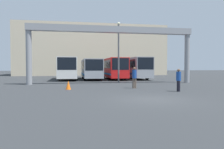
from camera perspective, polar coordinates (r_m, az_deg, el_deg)
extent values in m
plane|color=#2D3033|center=(12.87, 10.31, -6.47)|extent=(200.00, 200.00, 0.00)
cube|color=beige|center=(53.44, -5.39, 6.10)|extent=(33.75, 12.00, 11.43)
cylinder|color=gray|center=(24.64, -20.90, 4.14)|extent=(0.60, 0.60, 5.72)
cylinder|color=gray|center=(27.72, 19.01, 3.91)|extent=(0.60, 0.60, 5.72)
cube|color=gray|center=(24.95, 0.29, 11.66)|extent=(18.66, 0.80, 0.70)
cube|color=silver|center=(33.19, -11.47, 1.77)|extent=(2.59, 10.03, 2.85)
cube|color=black|center=(28.20, -11.71, 2.81)|extent=(2.38, 0.06, 1.60)
cube|color=black|center=(33.19, -11.48, 2.68)|extent=(2.62, 8.53, 1.20)
cube|color=#1966B2|center=(33.21, -11.46, 0.20)|extent=(2.62, 9.53, 0.24)
cylinder|color=black|center=(30.47, -13.71, -0.74)|extent=(0.28, 0.92, 0.92)
cylinder|color=black|center=(30.41, -9.44, -0.71)|extent=(0.28, 0.92, 0.92)
cylinder|color=black|center=(36.07, -13.16, -0.32)|extent=(0.28, 0.92, 0.92)
cylinder|color=black|center=(36.02, -9.55, -0.29)|extent=(0.28, 0.92, 0.92)
cube|color=#999EA5|center=(33.52, -5.51, 1.61)|extent=(2.53, 10.47, 2.63)
cube|color=black|center=(28.32, -4.65, 2.51)|extent=(2.33, 0.06, 1.47)
cube|color=black|center=(33.52, -5.51, 2.43)|extent=(2.56, 8.90, 1.10)
cube|color=#1966B2|center=(33.53, -5.51, 0.17)|extent=(2.56, 9.95, 0.24)
cylinder|color=black|center=(30.55, -7.13, -0.68)|extent=(0.28, 0.93, 0.93)
cylinder|color=black|center=(30.75, -3.00, -0.65)|extent=(0.28, 0.93, 0.93)
cylinder|color=black|center=(36.40, -7.62, -0.26)|extent=(0.28, 0.93, 0.93)
cylinder|color=black|center=(36.57, -4.15, -0.23)|extent=(0.28, 0.93, 0.93)
cube|color=red|center=(33.82, 0.39, 1.78)|extent=(2.50, 10.16, 2.81)
cube|color=black|center=(28.86, 2.24, 2.77)|extent=(2.30, 0.06, 1.58)
cube|color=black|center=(33.82, 0.39, 2.66)|extent=(2.53, 8.63, 1.18)
cube|color=#1966B2|center=(33.84, 0.39, 0.26)|extent=(2.53, 9.65, 0.24)
cylinder|color=black|center=(30.86, -0.63, -0.56)|extent=(0.28, 1.02, 1.02)
cylinder|color=black|center=(31.30, 3.31, -0.53)|extent=(0.28, 1.02, 1.02)
cylinder|color=black|center=(36.48, -2.11, -0.16)|extent=(0.28, 1.02, 1.02)
cylinder|color=black|center=(36.85, 1.25, -0.14)|extent=(0.28, 1.02, 1.02)
cube|color=#999EA5|center=(35.08, 5.84, 1.87)|extent=(2.46, 11.10, 2.93)
cube|color=black|center=(29.81, 8.79, 2.88)|extent=(2.26, 0.06, 1.64)
cube|color=black|center=(35.09, 5.85, 2.76)|extent=(2.49, 9.44, 1.23)
cube|color=#1966B2|center=(35.10, 5.84, 0.34)|extent=(2.49, 10.55, 0.24)
cylinder|color=black|center=(31.83, 5.53, -0.42)|extent=(0.28, 1.09, 1.09)
cylinder|color=black|center=(32.47, 9.16, -0.39)|extent=(0.28, 1.09, 1.09)
cylinder|color=black|center=(37.85, 2.98, -0.03)|extent=(0.28, 1.09, 1.09)
cylinder|color=black|center=(38.39, 6.09, -0.01)|extent=(0.28, 1.09, 1.09)
cylinder|color=black|center=(17.44, 17.09, -2.93)|extent=(0.19, 0.19, 0.83)
cylinder|color=black|center=(17.59, 16.86, -2.89)|extent=(0.19, 0.19, 0.83)
cylinder|color=navy|center=(17.47, 17.00, -0.43)|extent=(0.36, 0.36, 0.69)
sphere|color=brown|center=(17.46, 17.01, 1.07)|extent=(0.22, 0.22, 0.22)
cylinder|color=brown|center=(19.28, 5.62, -2.31)|extent=(0.20, 0.20, 0.89)
cylinder|color=brown|center=(19.35, 6.09, -2.29)|extent=(0.20, 0.20, 0.89)
cylinder|color=navy|center=(19.27, 5.87, 0.11)|extent=(0.39, 0.39, 0.74)
sphere|color=brown|center=(19.26, 5.87, 1.57)|extent=(0.24, 0.24, 0.24)
cone|color=orange|center=(18.58, -11.34, -2.72)|extent=(0.43, 0.43, 0.74)
cylinder|color=#595B60|center=(26.72, 1.73, 5.46)|extent=(0.20, 0.20, 7.00)
sphere|color=beige|center=(27.18, 1.74, 13.17)|extent=(0.36, 0.36, 0.36)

